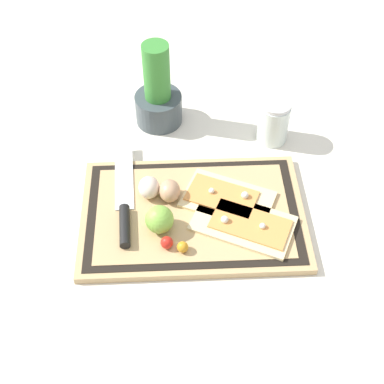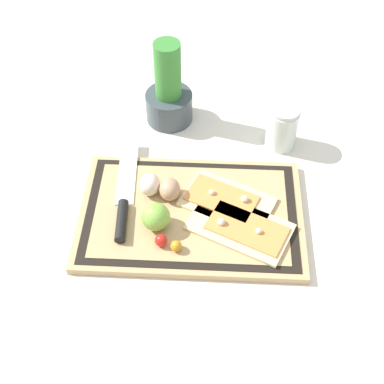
{
  "view_description": "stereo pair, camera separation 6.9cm",
  "coord_description": "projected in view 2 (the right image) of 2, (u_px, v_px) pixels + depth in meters",
  "views": [
    {
      "loc": [
        -0.03,
        -0.7,
        0.9
      ],
      "look_at": [
        0.0,
        0.04,
        0.04
      ],
      "focal_mm": 50.0,
      "sensor_mm": 36.0,
      "label": 1
    },
    {
      "loc": [
        0.04,
        -0.7,
        0.9
      ],
      "look_at": [
        0.0,
        0.04,
        0.04
      ],
      "focal_mm": 50.0,
      "sensor_mm": 36.0,
      "label": 2
    }
  ],
  "objects": [
    {
      "name": "ground_plane",
      "position": [
        191.0,
        217.0,
        1.14
      ],
      "size": [
        6.0,
        6.0,
        0.0
      ],
      "primitive_type": "plane",
      "color": "silver"
    },
    {
      "name": "cutting_board",
      "position": [
        191.0,
        214.0,
        1.14
      ],
      "size": [
        0.47,
        0.31,
        0.02
      ],
      "color": "tan",
      "rests_on": "ground_plane"
    },
    {
      "name": "pizza_slice_near",
      "position": [
        241.0,
        227.0,
        1.09
      ],
      "size": [
        0.23,
        0.19,
        0.02
      ],
      "color": "beige",
      "rests_on": "cutting_board"
    },
    {
      "name": "pizza_slice_far",
      "position": [
        226.0,
        201.0,
        1.14
      ],
      "size": [
        0.22,
        0.18,
        0.02
      ],
      "color": "beige",
      "rests_on": "cutting_board"
    },
    {
      "name": "knife",
      "position": [
        124.0,
        203.0,
        1.13
      ],
      "size": [
        0.05,
        0.3,
        0.02
      ],
      "color": "silver",
      "rests_on": "cutting_board"
    },
    {
      "name": "egg_brown",
      "position": [
        170.0,
        189.0,
        1.14
      ],
      "size": [
        0.05,
        0.05,
        0.05
      ],
      "primitive_type": "ellipsoid",
      "color": "tan",
      "rests_on": "cutting_board"
    },
    {
      "name": "egg_pink",
      "position": [
        150.0,
        184.0,
        1.15
      ],
      "size": [
        0.05,
        0.05,
        0.05
      ],
      "primitive_type": "ellipsoid",
      "color": "beige",
      "rests_on": "cutting_board"
    },
    {
      "name": "lime",
      "position": [
        156.0,
        217.0,
        1.08
      ],
      "size": [
        0.06,
        0.06,
        0.06
      ],
      "primitive_type": "sphere",
      "color": "#7FB742",
      "rests_on": "cutting_board"
    },
    {
      "name": "cherry_tomato_red",
      "position": [
        161.0,
        240.0,
        1.06
      ],
      "size": [
        0.03,
        0.03,
        0.03
      ],
      "primitive_type": "sphere",
      "color": "red",
      "rests_on": "cutting_board"
    },
    {
      "name": "cherry_tomato_yellow",
      "position": [
        176.0,
        246.0,
        1.05
      ],
      "size": [
        0.02,
        0.02,
        0.02
      ],
      "primitive_type": "sphere",
      "color": "orange",
      "rests_on": "cutting_board"
    },
    {
      "name": "herb_pot",
      "position": [
        169.0,
        95.0,
        1.29
      ],
      "size": [
        0.11,
        0.11,
        0.22
      ],
      "color": "#3D474C",
      "rests_on": "ground_plane"
    },
    {
      "name": "sauce_jar",
      "position": [
        282.0,
        129.0,
        1.25
      ],
      "size": [
        0.07,
        0.07,
        0.11
      ],
      "color": "silver",
      "rests_on": "ground_plane"
    }
  ]
}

